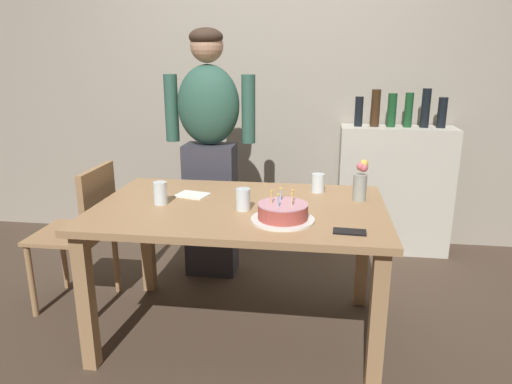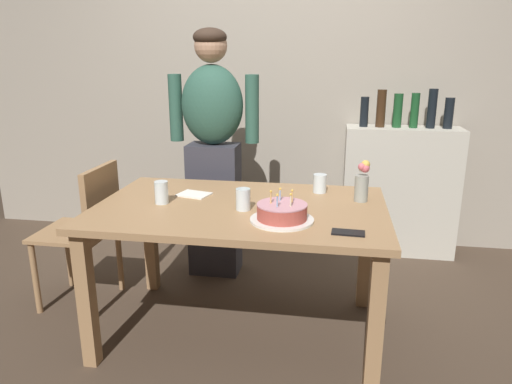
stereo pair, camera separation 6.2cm
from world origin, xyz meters
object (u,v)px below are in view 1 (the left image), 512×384
water_glass_near (318,183)px  napkin_stack (193,195)px  water_glass_far (160,193)px  water_glass_side (243,199)px  birthday_cake (283,213)px  flower_vase (361,181)px  dining_chair (85,226)px  cell_phone (350,232)px  person_man_bearded (210,151)px

water_glass_near → napkin_stack: 0.71m
water_glass_far → water_glass_side: (0.44, -0.04, -0.00)m
water_glass_near → birthday_cake: bearing=-106.8°
birthday_cake → napkin_stack: size_ratio=1.76×
water_glass_side → flower_vase: 0.65m
water_glass_near → dining_chair: dining_chair is taller
dining_chair → birthday_cake: bearing=72.5°
cell_phone → napkin_stack: 0.96m
water_glass_far → cell_phone: bearing=-16.7°
birthday_cake → water_glass_far: bearing=165.1°
cell_phone → birthday_cake: bearing=162.8°
person_man_bearded → dining_chair: bearing=41.7°
birthday_cake → cell_phone: size_ratio=2.09×
cell_phone → water_glass_far: bearing=166.6°
water_glass_side → dining_chair: 1.06m
flower_vase → cell_phone: bearing=-98.9°
water_glass_near → flower_vase: size_ratio=0.47×
cell_phone → dining_chair: dining_chair is taller
water_glass_side → person_man_bearded: person_man_bearded is taller
cell_phone → person_man_bearded: person_man_bearded is taller
birthday_cake → cell_phone: (0.30, -0.11, -0.04)m
cell_phone → flower_vase: size_ratio=0.64×
water_glass_far → napkin_stack: water_glass_far is taller
water_glass_side → napkin_stack: water_glass_side is taller
water_glass_side → birthday_cake: bearing=-33.0°
birthday_cake → flower_vase: 0.55m
napkin_stack → dining_chair: size_ratio=0.20×
dining_chair → napkin_stack: bearing=87.4°
water_glass_far → dining_chair: dining_chair is taller
water_glass_far → cell_phone: size_ratio=0.83×
water_glass_side → water_glass_far: bearing=175.3°
water_glass_side → flower_vase: (0.59, 0.25, 0.05)m
water_glass_far → water_glass_side: 0.45m
cell_phone → person_man_bearded: bearing=132.9°
water_glass_far → water_glass_near: bearing=23.1°
flower_vase → water_glass_near: bearing=149.5°
napkin_stack → person_man_bearded: 0.61m
napkin_stack → birthday_cake: bearing=-33.3°
birthday_cake → water_glass_side: 0.25m
cell_phone → flower_vase: bearing=84.4°
water_glass_near → napkin_stack: water_glass_near is taller
birthday_cake → cell_phone: 0.33m
water_glass_far → napkin_stack: (0.12, 0.17, -0.06)m
napkin_stack → water_glass_far: bearing=-125.1°
water_glass_near → water_glass_far: bearing=-156.9°
water_glass_near → napkin_stack: bearing=-166.1°
birthday_cake → flower_vase: (0.38, 0.39, 0.07)m
water_glass_far → flower_vase: (1.04, 0.21, 0.05)m
napkin_stack → water_glass_side: bearing=-33.4°
flower_vase → water_glass_side: bearing=-157.2°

